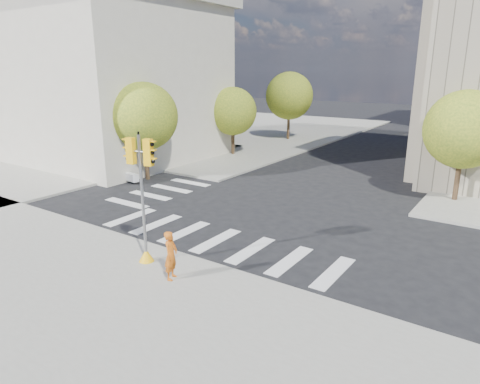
% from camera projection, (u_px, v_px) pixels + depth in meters
% --- Properties ---
extents(ground, '(160.00, 160.00, 0.00)m').
position_uv_depth(ground, '(244.00, 228.00, 20.07)').
color(ground, black).
rests_on(ground, ground).
extents(sidewalk_near, '(30.00, 14.00, 0.15)m').
position_uv_depth(sidewalk_near, '(13.00, 347.00, 11.32)').
color(sidewalk_near, gray).
rests_on(sidewalk_near, ground).
extents(sidewalk_far_left, '(28.00, 40.00, 0.15)m').
position_uv_depth(sidewalk_far_left, '(226.00, 130.00, 51.52)').
color(sidewalk_far_left, gray).
rests_on(sidewalk_far_left, ground).
extents(classical_building, '(19.00, 15.00, 12.70)m').
position_uv_depth(classical_building, '(98.00, 78.00, 35.47)').
color(classical_building, beige).
rests_on(classical_building, ground).
extents(tree_lw_near, '(4.40, 4.40, 6.41)m').
position_uv_depth(tree_lw_near, '(144.00, 116.00, 27.77)').
color(tree_lw_near, '#382616').
rests_on(tree_lw_near, ground).
extents(tree_lw_mid, '(4.00, 4.00, 5.77)m').
position_uv_depth(tree_lw_mid, '(233.00, 111.00, 35.83)').
color(tree_lw_mid, '#382616').
rests_on(tree_lw_mid, ground).
extents(tree_lw_far, '(4.80, 4.80, 6.95)m').
position_uv_depth(tree_lw_far, '(289.00, 96.00, 43.55)').
color(tree_lw_far, '#382616').
rests_on(tree_lw_far, ground).
extents(tree_re_near, '(4.20, 4.20, 6.16)m').
position_uv_depth(tree_re_near, '(464.00, 130.00, 22.82)').
color(tree_re_near, '#382616').
rests_on(tree_re_near, ground).
extents(traffic_signal, '(1.08, 0.56, 4.93)m').
position_uv_depth(traffic_signal, '(143.00, 208.00, 15.65)').
color(traffic_signal, '#FAB50D').
rests_on(traffic_signal, sidewalk_near).
extents(photographer, '(0.60, 0.74, 1.74)m').
position_uv_depth(photographer, '(171.00, 255.00, 14.65)').
color(photographer, '#C55912').
rests_on(photographer, sidewalk_near).
extents(planter_wall, '(6.00, 1.20, 0.50)m').
position_uv_depth(planter_wall, '(111.00, 171.00, 29.37)').
color(planter_wall, silver).
rests_on(planter_wall, sidewalk_left_near).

